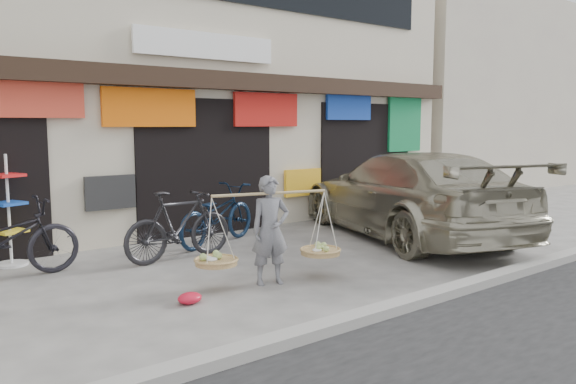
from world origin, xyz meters
TOP-DOWN VIEW (x-y plane):
  - ground at (0.00, 0.00)m, footprint 70.00×70.00m
  - kerb at (0.00, -2.00)m, footprint 70.00×0.25m
  - shophouse_block at (-0.00, 6.42)m, footprint 14.00×6.32m
  - neighbor_east at (13.50, 7.00)m, footprint 12.00×7.00m
  - street_vendor at (-1.10, -0.14)m, footprint 2.05×0.95m
  - bike_1 at (-1.46, 1.87)m, footprint 1.93×0.62m
  - bike_2 at (-0.35, 2.56)m, footprint 2.20×1.44m
  - suv at (2.97, 0.89)m, footprint 3.98×6.21m
  - display_rack at (-3.70, 3.16)m, footprint 0.54×0.54m
  - red_bag at (-2.40, -0.24)m, footprint 0.31×0.25m

SIDE VIEW (x-z plane):
  - ground at x=0.00m, z-range 0.00..0.00m
  - kerb at x=0.00m, z-range 0.00..0.12m
  - red_bag at x=-2.40m, z-range 0.00..0.14m
  - bike_2 at x=-0.35m, z-range 0.00..1.09m
  - bike_1 at x=-1.46m, z-range 0.00..1.15m
  - street_vendor at x=-1.10m, z-range -0.07..1.44m
  - display_rack at x=-3.70m, z-range -0.17..1.57m
  - suv at x=2.97m, z-range 0.00..1.67m
  - neighbor_east at x=13.50m, z-range 0.00..6.40m
  - shophouse_block at x=0.00m, z-range -0.05..6.95m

